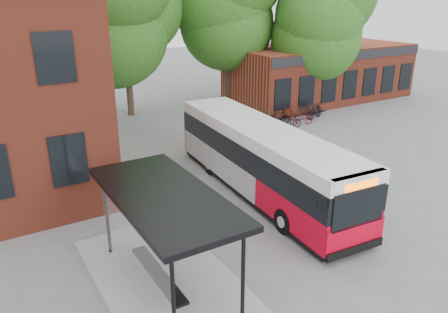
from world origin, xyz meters
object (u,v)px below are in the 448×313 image
bicycle_4 (301,118)px  bicycle_7 (316,111)px  bicycle_3 (287,114)px  bicycle_0 (257,119)px  bicycle_1 (278,117)px  bus_shelter (166,241)px  bicycle_2 (289,122)px  city_bus (262,161)px  bicycle_5 (314,112)px  bicycle_6 (303,109)px

bicycle_4 → bicycle_7: 1.82m
bicycle_3 → bicycle_4: bearing=176.4°
bicycle_0 → bicycle_1: bearing=-92.7°
bicycle_0 → bicycle_7: bicycle_7 is taller
bus_shelter → bicycle_4: bearing=36.9°
bicycle_2 → bicycle_1: bearing=9.4°
city_bus → bicycle_0: bearing=59.7°
bicycle_5 → bicycle_6: bicycle_6 is taller
bicycle_1 → bicycle_2: 1.07m
bicycle_3 → bicycle_4: bicycle_3 is taller
bus_shelter → bicycle_0: bearing=45.6°
city_bus → bicycle_2: size_ratio=6.84×
bus_shelter → bicycle_1: bearing=41.6°
bicycle_6 → bicycle_5: bearing=-145.7°
bus_shelter → bicycle_5: size_ratio=4.78×
bicycle_0 → bicycle_4: 2.78m
bicycle_2 → bicycle_0: bearing=57.1°
bicycle_1 → bicycle_5: (2.83, -0.15, -0.00)m
city_bus → bicycle_1: (6.73, 7.47, -0.95)m
bus_shelter → bicycle_0: size_ratio=3.75×
bicycle_2 → bicycle_4: (1.17, 0.22, -0.01)m
bicycle_7 → bicycle_3: bearing=57.4°
bus_shelter → bicycle_3: 17.54m
bus_shelter → bicycle_3: (13.38, 11.30, -0.97)m
city_bus → bicycle_4: 10.33m
bus_shelter → bicycle_7: 18.85m
bicycle_3 → bicycle_6: bicycle_3 is taller
bicycle_0 → bicycle_3: bicycle_0 is taller
city_bus → bicycle_2: (6.70, 6.40, -0.97)m
bicycle_3 → bicycle_6: size_ratio=0.93×
bicycle_0 → bicycle_6: 4.10m
bus_shelter → bicycle_6: bus_shelter is taller
bicycle_0 → bicycle_7: bearing=-89.7°
city_bus → bicycle_2: 9.32m
bus_shelter → bicycle_4: size_ratio=4.51×
bicycle_4 → bicycle_7: size_ratio=0.94×
bicycle_1 → bicycle_4: 1.43m
bicycle_2 → bicycle_7: size_ratio=0.97×
bicycle_0 → bicycle_7: size_ratio=1.13×
bicycle_2 → bicycle_3: bearing=-23.9°
bicycle_3 → bicycle_6: bearing=-90.8°
bicycle_2 → bicycle_4: bicycle_2 is taller
bicycle_1 → bus_shelter: bearing=154.2°
bicycle_4 → bicycle_6: (1.52, 1.65, 0.04)m
bicycle_0 → bicycle_2: size_ratio=1.17×
bicycle_2 → bicycle_5: 3.01m
bicycle_1 → bicycle_7: 2.88m
bus_shelter → bicycle_5: bus_shelter is taller
bicycle_0 → bicycle_6: (4.07, 0.55, -0.04)m
bicycle_5 → bicycle_2: bearing=95.4°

